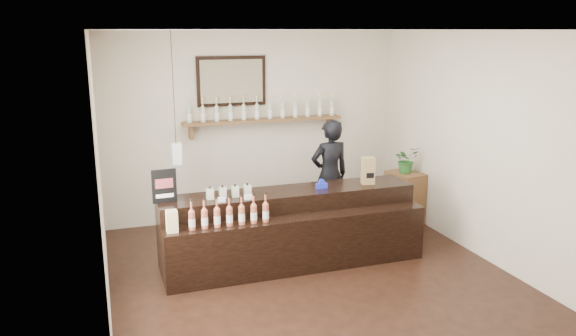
# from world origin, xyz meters

# --- Properties ---
(ground) EXTENTS (5.00, 5.00, 0.00)m
(ground) POSITION_xyz_m (0.00, 0.00, 0.00)
(ground) COLOR black
(ground) RESTS_ON ground
(room_shell) EXTENTS (5.00, 5.00, 5.00)m
(room_shell) POSITION_xyz_m (0.00, 0.00, 1.70)
(room_shell) COLOR beige
(room_shell) RESTS_ON ground
(back_wall_decor) EXTENTS (2.66, 0.96, 1.69)m
(back_wall_decor) POSITION_xyz_m (-0.15, 2.37, 1.76)
(back_wall_decor) COLOR brown
(back_wall_decor) RESTS_ON ground
(counter) EXTENTS (3.18, 0.85, 1.04)m
(counter) POSITION_xyz_m (-0.09, 0.58, 0.42)
(counter) COLOR black
(counter) RESTS_ON ground
(promo_sign) EXTENTS (0.28, 0.04, 0.39)m
(promo_sign) POSITION_xyz_m (-1.57, 0.68, 1.08)
(promo_sign) COLOR black
(promo_sign) RESTS_ON counter
(paper_bag) EXTENTS (0.18, 0.15, 0.35)m
(paper_bag) POSITION_xyz_m (0.98, 0.66, 1.06)
(paper_bag) COLOR olive
(paper_bag) RESTS_ON counter
(tape_dispenser) EXTENTS (0.14, 0.06, 0.12)m
(tape_dispenser) POSITION_xyz_m (0.34, 0.65, 0.93)
(tape_dispenser) COLOR #1B2BC0
(tape_dispenser) RESTS_ON counter
(side_cabinet) EXTENTS (0.48, 0.59, 0.76)m
(side_cabinet) POSITION_xyz_m (2.00, 1.45, 0.38)
(side_cabinet) COLOR brown
(side_cabinet) RESTS_ON ground
(potted_plant) EXTENTS (0.39, 0.36, 0.39)m
(potted_plant) POSITION_xyz_m (2.00, 1.45, 0.96)
(potted_plant) COLOR #286528
(potted_plant) RESTS_ON side_cabinet
(shopkeeper) EXTENTS (0.69, 0.49, 1.80)m
(shopkeeper) POSITION_xyz_m (0.83, 1.55, 0.90)
(shopkeeper) COLOR black
(shopkeeper) RESTS_ON ground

